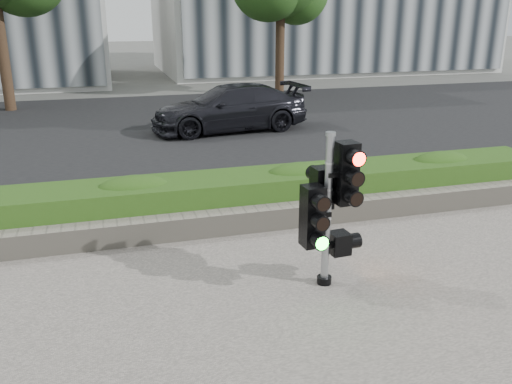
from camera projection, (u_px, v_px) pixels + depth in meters
ground at (255, 294)px, 6.47m from camera, size 120.00×120.00×0.00m
road at (159, 129)px, 15.57m from camera, size 60.00×13.00×0.02m
curb at (205, 204)px, 9.32m from camera, size 60.00×0.25×0.12m
stone_wall at (220, 222)px, 8.14m from camera, size 12.00×0.32×0.34m
hedge at (211, 198)px, 8.67m from camera, size 12.00×1.00×0.68m
traffic_signal at (328, 202)px, 6.38m from camera, size 0.67×0.50×1.90m
car_dark at (229, 108)px, 15.13m from camera, size 4.53×2.22×1.27m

